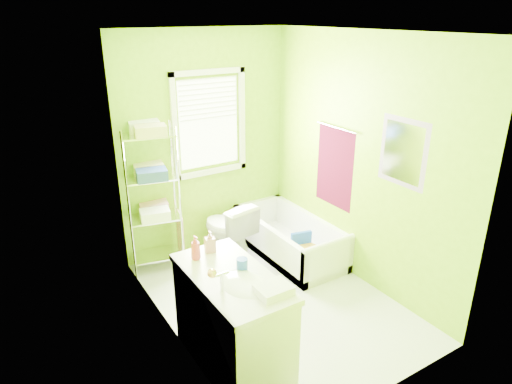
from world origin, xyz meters
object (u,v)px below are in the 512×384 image
bathtub (290,243)px  vanity (233,318)px  toilet (228,230)px  wire_shelf_unit (153,182)px

bathtub → vanity: size_ratio=1.33×
bathtub → toilet: bearing=153.0°
toilet → wire_shelf_unit: bearing=-26.6°
vanity → toilet: bearing=62.7°
toilet → wire_shelf_unit: 1.04m
vanity → wire_shelf_unit: wire_shelf_unit is taller
bathtub → wire_shelf_unit: size_ratio=0.88×
bathtub → toilet: toilet is taller
vanity → wire_shelf_unit: bearing=88.6°
toilet → vanity: size_ratio=0.65×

